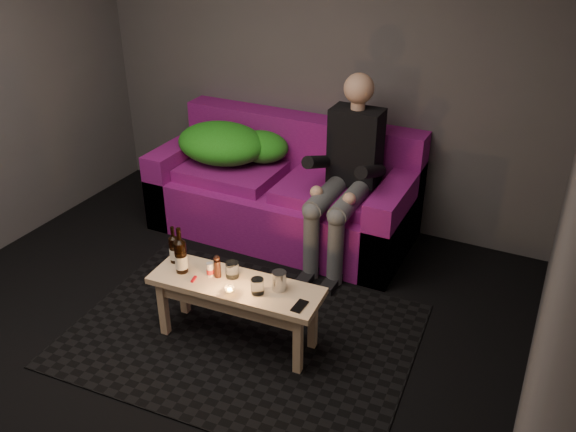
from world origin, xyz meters
name	(u,v)px	position (x,y,z in m)	size (l,w,h in m)	color
floor	(166,362)	(0.00, 0.00, 0.00)	(4.50, 4.50, 0.00)	black
room	(189,80)	(0.00, 0.47, 1.64)	(4.50, 4.50, 4.50)	silver
rug	(242,335)	(0.29, 0.42, 0.00)	(2.17, 1.58, 0.01)	black
sofa	(285,194)	(-0.08, 1.82, 0.33)	(2.12, 0.95, 0.91)	#801172
green_blanket	(229,144)	(-0.60, 1.81, 0.69)	(0.93, 0.64, 0.32)	#2D961B
person	(347,170)	(0.51, 1.65, 0.73)	(0.38, 0.88, 1.41)	black
coffee_table	(236,294)	(0.29, 0.37, 0.36)	(1.10, 0.41, 0.44)	#EFBF8C
beer_bottle_a	(174,249)	(-0.18, 0.41, 0.54)	(0.06, 0.06, 0.26)	black
beer_bottle_b	(181,256)	(-0.07, 0.34, 0.56)	(0.08, 0.08, 0.31)	black
salt_shaker	(210,269)	(0.11, 0.38, 0.49)	(0.04, 0.04, 0.09)	silver
pepper_mill	(217,269)	(0.16, 0.39, 0.50)	(0.04, 0.04, 0.12)	black
tumbler_back	(232,270)	(0.24, 0.43, 0.49)	(0.08, 0.08, 0.10)	white
tealight	(230,291)	(0.32, 0.26, 0.47)	(0.06, 0.06, 0.05)	white
tumbler_front	(257,286)	(0.47, 0.34, 0.49)	(0.08, 0.08, 0.10)	white
steel_cup	(279,281)	(0.56, 0.44, 0.50)	(0.09, 0.09, 0.12)	#AFB2B6
smartphone	(300,306)	(0.75, 0.33, 0.45)	(0.06, 0.13, 0.01)	black
red_lighter	(194,279)	(0.05, 0.29, 0.45)	(0.02, 0.06, 0.01)	red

